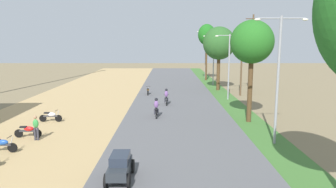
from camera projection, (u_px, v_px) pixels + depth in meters
name	position (u px, v px, depth m)	size (l,w,h in m)	color
parked_motorbike_third	(2.00, 144.00, 17.70)	(1.80, 0.54, 0.94)	black
parked_motorbike_fourth	(28.00, 130.00, 20.47)	(1.80, 0.54, 0.94)	black
parked_motorbike_fifth	(51.00, 116.00, 24.55)	(1.80, 0.54, 0.94)	black
pedestrian_on_shoulder	(36.00, 126.00, 19.87)	(0.37, 0.25, 1.62)	#33333D
median_tree_second	(252.00, 43.00, 23.70)	(3.30, 3.30, 7.91)	#4C351E
median_tree_third	(219.00, 44.00, 40.08)	(4.12, 4.12, 8.23)	#4C351E
median_tree_fourth	(207.00, 35.00, 50.64)	(2.85, 2.85, 9.16)	#4C351E
streetlamp_near	(278.00, 72.00, 18.65)	(3.16, 0.20, 7.75)	gray
streetlamp_mid	(229.00, 62.00, 33.69)	(3.16, 0.20, 7.09)	gray
streetlamp_far	(213.00, 56.00, 45.10)	(3.16, 0.20, 7.30)	gray
streetlamp_farthest	(205.00, 51.00, 54.76)	(3.16, 0.20, 8.29)	gray
utility_pole_near	(242.00, 60.00, 36.45)	(1.80, 0.20, 8.17)	brown
utility_pole_far	(252.00, 53.00, 37.48)	(1.80, 0.20, 9.54)	brown
car_sedan_charcoal	(120.00, 166.00, 14.14)	(1.10, 2.26, 1.19)	#282D33
motorbike_ahead_second	(156.00, 108.00, 26.00)	(0.54, 1.80, 1.66)	black
motorbike_ahead_third	(166.00, 97.00, 31.21)	(0.54, 1.80, 1.66)	black
motorbike_ahead_fourth	(148.00, 90.00, 37.35)	(0.54, 1.80, 0.94)	black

